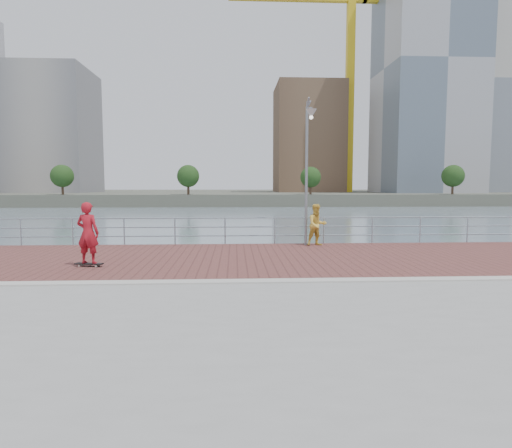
{
  "coord_description": "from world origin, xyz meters",
  "views": [
    {
      "loc": [
        -0.63,
        -10.55,
        2.45
      ],
      "look_at": [
        0.0,
        2.0,
        1.3
      ],
      "focal_mm": 30.0,
      "sensor_mm": 36.0,
      "label": 1
    }
  ],
  "objects_px": {
    "guardrail": "(250,228)",
    "street_lamp": "(308,146)",
    "skateboarder": "(88,233)",
    "bystander": "(317,225)"
  },
  "relations": [
    {
      "from": "guardrail",
      "to": "street_lamp",
      "type": "bearing_deg",
      "value": -21.97
    },
    {
      "from": "street_lamp",
      "to": "guardrail",
      "type": "bearing_deg",
      "value": 158.03
    },
    {
      "from": "street_lamp",
      "to": "skateboarder",
      "type": "xyz_separation_m",
      "value": [
        -7.24,
        -3.8,
        -2.92
      ]
    },
    {
      "from": "street_lamp",
      "to": "skateboarder",
      "type": "height_order",
      "value": "street_lamp"
    },
    {
      "from": "guardrail",
      "to": "skateboarder",
      "type": "distance_m",
      "value": 6.87
    },
    {
      "from": "bystander",
      "to": "street_lamp",
      "type": "bearing_deg",
      "value": -159.99
    },
    {
      "from": "street_lamp",
      "to": "skateboarder",
      "type": "distance_m",
      "value": 8.68
    },
    {
      "from": "skateboarder",
      "to": "street_lamp",
      "type": "bearing_deg",
      "value": -140.79
    },
    {
      "from": "guardrail",
      "to": "bystander",
      "type": "relative_size",
      "value": 23.41
    },
    {
      "from": "skateboarder",
      "to": "bystander",
      "type": "distance_m",
      "value": 8.68
    }
  ]
}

